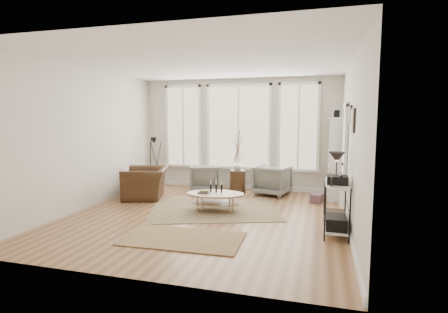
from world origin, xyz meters
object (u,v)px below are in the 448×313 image
(low_shelf, at_px, (336,202))
(armchair_left, at_px, (205,178))
(coffee_table, at_px, (215,197))
(bookcase, at_px, (335,158))
(side_table, at_px, (238,162))
(armchair_right, at_px, (272,180))
(accent_chair, at_px, (146,183))

(low_shelf, xyz_separation_m, armchair_left, (-3.12, 2.48, -0.16))
(low_shelf, distance_m, coffee_table, 2.42)
(bookcase, height_order, side_table, bookcase)
(armchair_left, distance_m, armchair_right, 1.72)
(armchair_right, bearing_deg, bookcase, -166.27)
(bookcase, bearing_deg, side_table, -177.86)
(low_shelf, distance_m, armchair_left, 3.99)
(bookcase, height_order, coffee_table, bookcase)
(armchair_left, bearing_deg, bookcase, 163.48)
(armchair_left, relative_size, armchair_right, 0.96)
(coffee_table, relative_size, side_table, 0.75)
(armchair_right, height_order, accent_chair, armchair_right)
(armchair_left, relative_size, side_table, 0.47)
(bookcase, distance_m, armchair_right, 1.57)
(coffee_table, distance_m, side_table, 1.81)
(coffee_table, xyz_separation_m, armchair_right, (0.91, 1.82, 0.07))
(bookcase, relative_size, armchair_left, 2.69)
(bookcase, bearing_deg, armchair_right, -179.74)
(bookcase, xyz_separation_m, low_shelf, (-0.06, -2.52, -0.44))
(coffee_table, bearing_deg, low_shelf, -16.77)
(low_shelf, height_order, coffee_table, low_shelf)
(armchair_left, relative_size, accent_chair, 0.70)
(accent_chair, bearing_deg, side_table, 100.05)
(coffee_table, height_order, armchair_left, armchair_left)
(bookcase, height_order, armchair_left, bookcase)
(low_shelf, xyz_separation_m, coffee_table, (-2.31, 0.70, -0.22))
(side_table, bearing_deg, low_shelf, -47.22)
(armchair_right, relative_size, accent_chair, 0.73)
(coffee_table, bearing_deg, bookcase, 37.62)
(armchair_right, distance_m, accent_chair, 3.06)
(bookcase, xyz_separation_m, coffee_table, (-2.37, -1.82, -0.67))
(coffee_table, height_order, accent_chair, accent_chair)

